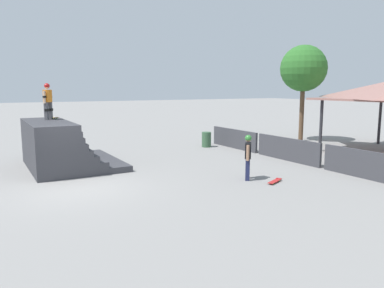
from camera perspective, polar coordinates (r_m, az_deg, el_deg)
The scene contains 9 objects.
ground_plane at distance 13.13m, azimuth -17.13°, elevation -6.51°, with size 160.00×160.00×0.00m, color gray.
quarter_pipe_ramp at distance 16.57m, azimuth -19.69°, elevation -0.56°, with size 4.63×3.57×1.97m.
skater_on_deck at distance 17.25m, azimuth -21.14°, elevation 6.45°, with size 0.61×0.52×1.55m.
skateboard_on_deck at distance 17.65m, azimuth -20.37°, elevation 3.81°, with size 0.83×0.33×0.09m.
bystander_walking at distance 13.72m, azimuth 8.53°, elevation -1.43°, with size 0.56×0.49×1.65m.
skateboard_on_ground at distance 13.64m, azimuth 12.55°, elevation -5.51°, with size 0.53×0.84×0.09m.
barrier_fence at distance 17.77m, azimuth 14.32°, elevation -0.77°, with size 12.18×0.12×1.05m.
tree_beside_pavilion at distance 24.50m, azimuth 16.64°, elevation 10.92°, with size 2.85×2.85×5.94m.
trash_bin at distance 21.17m, azimuth 2.22°, elevation 0.69°, with size 0.52×0.52×0.85m, color #385B3D.
Camera 1 is at (12.41, -2.68, 3.33)m, focal length 35.00 mm.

